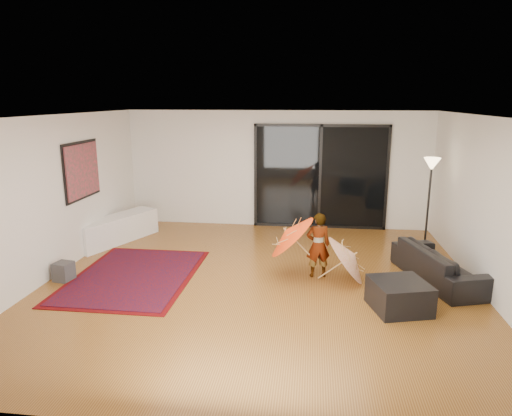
% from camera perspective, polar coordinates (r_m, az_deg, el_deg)
% --- Properties ---
extents(floor, '(7.00, 7.00, 0.00)m').
position_cam_1_polar(floor, '(7.64, 0.43, -9.27)').
color(floor, olive).
rests_on(floor, ground).
extents(ceiling, '(7.00, 7.00, 0.00)m').
position_cam_1_polar(ceiling, '(7.04, 0.47, 11.42)').
color(ceiling, white).
rests_on(ceiling, wall_back).
extents(wall_back, '(7.00, 0.00, 7.00)m').
position_cam_1_polar(wall_back, '(10.65, 2.64, 4.84)').
color(wall_back, silver).
rests_on(wall_back, floor).
extents(wall_front, '(7.00, 0.00, 7.00)m').
position_cam_1_polar(wall_front, '(3.93, -5.56, -10.74)').
color(wall_front, silver).
rests_on(wall_front, floor).
extents(wall_left, '(0.00, 7.00, 7.00)m').
position_cam_1_polar(wall_left, '(8.37, -24.09, 1.26)').
color(wall_left, silver).
rests_on(wall_left, floor).
extents(wall_right, '(0.00, 7.00, 7.00)m').
position_cam_1_polar(wall_right, '(7.66, 27.43, -0.14)').
color(wall_right, silver).
rests_on(wall_right, floor).
extents(sliding_door, '(3.06, 0.07, 2.40)m').
position_cam_1_polar(sliding_door, '(10.61, 8.02, 3.87)').
color(sliding_door, black).
rests_on(sliding_door, wall_back).
extents(painting, '(0.04, 1.28, 1.08)m').
position_cam_1_polar(painting, '(9.16, -20.90, 4.43)').
color(painting, black).
rests_on(painting, wall_left).
extents(media_console, '(1.24, 2.01, 0.55)m').
position_cam_1_polar(media_console, '(10.07, -17.02, -2.53)').
color(media_console, white).
rests_on(media_console, floor).
extents(speaker, '(0.32, 0.32, 0.31)m').
position_cam_1_polar(speaker, '(8.31, -22.91, -7.32)').
color(speaker, '#424244').
rests_on(speaker, floor).
extents(persian_rug, '(1.99, 2.77, 0.02)m').
position_cam_1_polar(persian_rug, '(8.14, -14.98, -8.20)').
color(persian_rug, '#510609').
rests_on(persian_rug, floor).
extents(sofa, '(1.30, 2.08, 0.57)m').
position_cam_1_polar(sofa, '(8.20, 21.92, -6.55)').
color(sofa, black).
rests_on(sofa, floor).
extents(ottoman, '(0.92, 0.92, 0.43)m').
position_cam_1_polar(ottoman, '(6.95, 17.47, -10.41)').
color(ottoman, black).
rests_on(ottoman, floor).
extents(floor_lamp, '(0.32, 0.32, 1.85)m').
position_cam_1_polar(floor_lamp, '(9.48, 21.00, 3.55)').
color(floor_lamp, black).
rests_on(floor_lamp, floor).
extents(child, '(0.46, 0.35, 1.12)m').
position_cam_1_polar(child, '(7.76, 7.77, -4.62)').
color(child, '#999999').
rests_on(child, floor).
extents(parasol_orange, '(0.79, 0.94, 0.91)m').
position_cam_1_polar(parasol_orange, '(7.67, 3.70, -3.36)').
color(parasol_orange, '#E83B0C').
rests_on(parasol_orange, child).
extents(parasol_white, '(0.72, 0.92, 0.97)m').
position_cam_1_polar(parasol_white, '(7.67, 12.27, -5.46)').
color(parasol_white, beige).
rests_on(parasol_white, floor).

